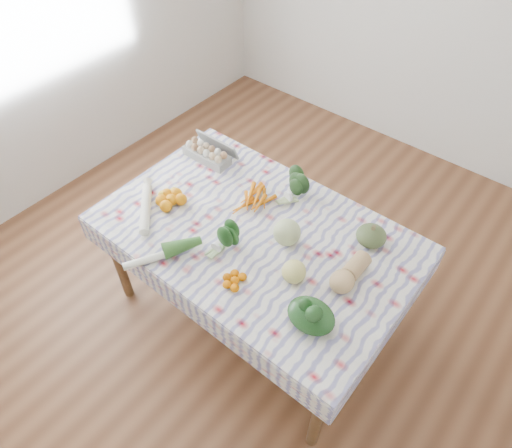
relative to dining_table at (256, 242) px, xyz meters
The scene contains 16 objects.
ground 0.68m from the dining_table, ahead, with size 4.50×4.50×0.00m, color brown.
dining_table is the anchor object (origin of this frame).
tablecloth 0.08m from the dining_table, ahead, with size 1.66×1.06×0.01m, color white.
egg_carton 0.69m from the dining_table, 155.82° to the left, with size 0.31×0.12×0.08m, color #9B9B97.
carrot_bunch 0.23m from the dining_table, 129.64° to the left, with size 0.22×0.20×0.04m, color orange.
kale_bunch 0.37m from the dining_table, 87.94° to the left, with size 0.17×0.15×0.15m, color #1E3D18.
kabocha_squash 0.61m from the dining_table, 31.92° to the left, with size 0.16×0.16×0.10m, color #46572E.
cabbage 0.23m from the dining_table, 15.17° to the left, with size 0.14×0.14×0.14m, color #A5B67A.
butternut_squash 0.56m from the dining_table, ahead, with size 0.12×0.25×0.12m, color tan.
orange_cluster 0.53m from the dining_table, 164.27° to the right, with size 0.21×0.21×0.07m, color orange.
broccoli 0.24m from the dining_table, 109.19° to the right, with size 0.14×0.14×0.10m, color #1A4818.
mandarin_cluster 0.37m from the dining_table, 67.70° to the right, with size 0.14×0.14×0.04m, color #DE6D00.
grapefruit 0.39m from the dining_table, 20.62° to the right, with size 0.12×0.12×0.12m, color #DED56E.
spinach_bag 0.61m from the dining_table, 26.69° to the right, with size 0.23×0.18×0.10m, color #133413.
daikon 0.63m from the dining_table, 154.17° to the right, with size 0.05×0.05×0.37m, color white.
leek 0.51m from the dining_table, 120.06° to the right, with size 0.04×0.04×0.39m, color white.
Camera 1 is at (1.03, -1.26, 2.56)m, focal length 32.00 mm.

